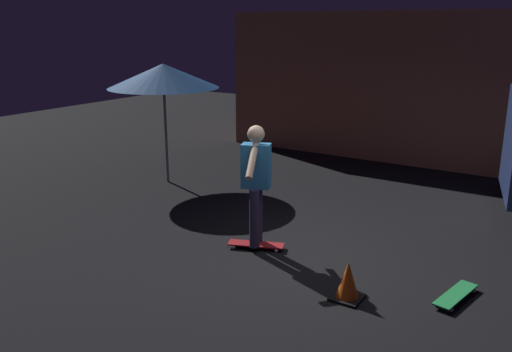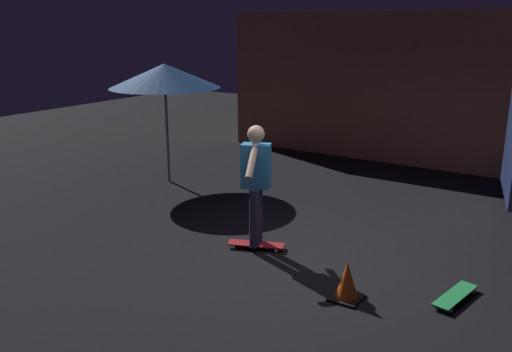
# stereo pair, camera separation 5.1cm
# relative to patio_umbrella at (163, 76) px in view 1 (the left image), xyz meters

# --- Properties ---
(ground_plane) EXTENTS (28.00, 28.00, 0.00)m
(ground_plane) POSITION_rel_patio_umbrella_xyz_m (4.07, -1.89, -2.07)
(ground_plane) COLOR black
(low_building) EXTENTS (12.20, 3.86, 3.30)m
(low_building) POSITION_rel_patio_umbrella_xyz_m (5.12, 5.72, -0.42)
(low_building) COLOR #B76B4C
(low_building) RESTS_ON ground_plane
(patio_umbrella) EXTENTS (2.10, 2.10, 2.30)m
(patio_umbrella) POSITION_rel_patio_umbrella_xyz_m (0.00, 0.00, 0.00)
(patio_umbrella) COLOR slate
(patio_umbrella) RESTS_ON ground_plane
(skateboard_ridden) EXTENTS (0.80, 0.47, 0.07)m
(skateboard_ridden) POSITION_rel_patio_umbrella_xyz_m (3.24, -1.84, -2.02)
(skateboard_ridden) COLOR #AD1E23
(skateboard_ridden) RESTS_ON ground_plane
(skateboard_spare) EXTENTS (0.35, 0.80, 0.07)m
(skateboard_spare) POSITION_rel_patio_umbrella_xyz_m (5.94, -1.83, -2.02)
(skateboard_spare) COLOR green
(skateboard_spare) RESTS_ON ground_plane
(skater) EXTENTS (0.44, 0.95, 1.67)m
(skater) POSITION_rel_patio_umbrella_xyz_m (3.24, -1.84, -1.04)
(skater) COLOR #382D4C
(skater) RESTS_ON skateboard_ridden
(traffic_cone) EXTENTS (0.34, 0.34, 0.46)m
(traffic_cone) POSITION_rel_patio_umbrella_xyz_m (4.89, -2.48, -1.86)
(traffic_cone) COLOR black
(traffic_cone) RESTS_ON ground_plane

